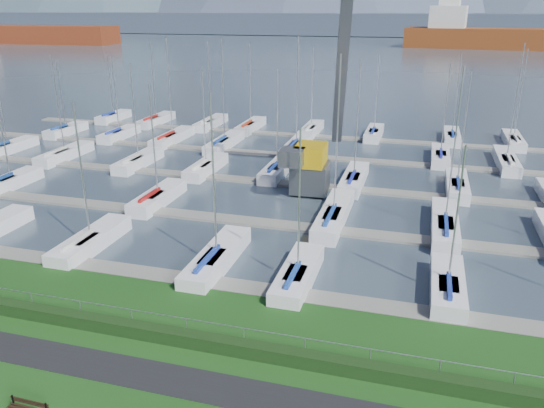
% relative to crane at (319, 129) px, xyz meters
% --- Properties ---
extents(path, '(160.00, 2.00, 0.04)m').
position_rel_crane_xyz_m(path, '(-0.54, -28.42, -5.32)').
color(path, black).
rests_on(path, grass).
extents(water, '(800.00, 540.00, 0.20)m').
position_rel_crane_xyz_m(water, '(-0.54, 234.58, -5.73)').
color(water, '#3A4856').
extents(hedge, '(80.00, 0.70, 0.70)m').
position_rel_crane_xyz_m(hedge, '(-0.54, -25.82, -4.98)').
color(hedge, black).
rests_on(hedge, grass).
extents(fence, '(80.00, 0.04, 0.04)m').
position_rel_crane_xyz_m(fence, '(-0.54, -25.42, -4.13)').
color(fence, '#93959B').
rests_on(fence, grass).
extents(foothill, '(900.00, 80.00, 12.00)m').
position_rel_crane_xyz_m(foothill, '(-0.54, 304.58, 0.67)').
color(foothill, '#3D4859').
rests_on(foothill, water).
extents(docks, '(90.00, 41.60, 0.25)m').
position_rel_crane_xyz_m(docks, '(-0.54, 0.58, -5.55)').
color(docks, slate).
rests_on(docks, water).
extents(crane, '(5.69, 13.22, 22.35)m').
position_rel_crane_xyz_m(crane, '(0.00, 0.00, 0.00)').
color(crane, '#54575B').
rests_on(crane, water).
extents(cargo_ship_west, '(83.95, 23.66, 21.50)m').
position_rel_crane_xyz_m(cargo_ship_west, '(-173.56, 168.99, -1.61)').
color(cargo_ship_west, maroon).
rests_on(cargo_ship_west, water).
extents(cargo_ship_mid, '(107.96, 29.07, 21.50)m').
position_rel_crane_xyz_m(cargo_ship_mid, '(47.96, 190.71, -1.85)').
color(cargo_ship_mid, brown).
rests_on(cargo_ship_mid, water).
extents(sailboat_fleet, '(75.88, 49.80, 13.09)m').
position_rel_crane_xyz_m(sailboat_fleet, '(-2.25, 3.40, 0.09)').
color(sailboat_fleet, '#1D4191').
rests_on(sailboat_fleet, water).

